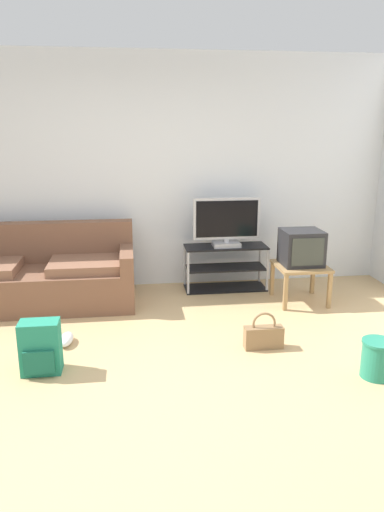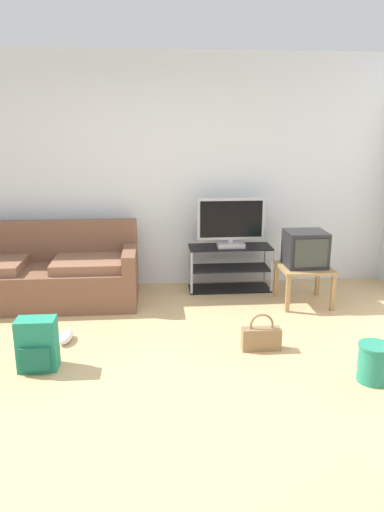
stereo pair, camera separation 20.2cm
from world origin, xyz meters
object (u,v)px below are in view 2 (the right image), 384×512
(backpack, at_px, (37,345))
(handbag, at_px, (261,337))
(tv_stand, at_px, (230,268))
(crt_tv, at_px, (305,249))
(couch, at_px, (42,274))
(side_table, at_px, (304,272))
(cleaning_bucket, at_px, (374,362))
(sneakers_pair, at_px, (54,337))
(flat_tv, at_px, (231,223))

(backpack, distance_m, handbag, 1.86)
(tv_stand, relative_size, crt_tv, 2.27)
(crt_tv, relative_size, handbag, 1.25)
(tv_stand, distance_m, backpack, 2.57)
(couch, xyz_separation_m, tv_stand, (2.12, 0.24, -0.05))
(handbag, bearing_deg, side_table, 56.86)
(crt_tv, xyz_separation_m, cleaning_bucket, (0.02, -1.70, -0.45))
(side_table, height_order, sneakers_pair, side_table)
(flat_tv, xyz_separation_m, backpack, (-1.83, -1.79, -0.60))
(side_table, relative_size, backpack, 1.27)
(tv_stand, xyz_separation_m, cleaning_bucket, (0.75, -2.22, -0.10))
(crt_tv, relative_size, backpack, 0.99)
(couch, xyz_separation_m, handbag, (2.14, -1.38, -0.20))
(cleaning_bucket, distance_m, sneakers_pair, 2.71)
(couch, height_order, tv_stand, couch)
(tv_stand, bearing_deg, couch, -173.57)
(tv_stand, xyz_separation_m, sneakers_pair, (-1.80, -1.32, -0.22))
(cleaning_bucket, bearing_deg, side_table, 90.73)
(backpack, xyz_separation_m, handbag, (1.85, 0.19, -0.10))
(backpack, distance_m, cleaning_bucket, 2.61)
(handbag, bearing_deg, cleaning_bucket, -39.51)
(handbag, distance_m, cleaning_bucket, 0.95)
(tv_stand, relative_size, handbag, 2.84)
(sneakers_pair, bearing_deg, side_table, 17.21)
(tv_stand, relative_size, sneakers_pair, 2.66)
(tv_stand, bearing_deg, backpack, -135.28)
(side_table, height_order, backpack, backpack)
(side_table, bearing_deg, crt_tv, 90.00)
(tv_stand, height_order, backpack, tv_stand)
(couch, bearing_deg, cleaning_bucket, -34.60)
(couch, height_order, handbag, couch)
(crt_tv, xyz_separation_m, handbag, (-0.71, -1.10, -0.50))
(couch, distance_m, side_table, 2.87)
(flat_tv, height_order, cleaning_bucket, flat_tv)
(couch, bearing_deg, sneakers_pair, -73.68)
(crt_tv, bearing_deg, flat_tv, 145.95)
(side_table, distance_m, crt_tv, 0.25)
(backpack, bearing_deg, cleaning_bucket, 5.00)
(couch, bearing_deg, handbag, -32.78)
(tv_stand, xyz_separation_m, side_table, (0.73, -0.53, 0.10))
(tv_stand, height_order, side_table, tv_stand)
(crt_tv, height_order, backpack, crt_tv)
(flat_tv, distance_m, sneakers_pair, 2.35)
(cleaning_bucket, bearing_deg, handbag, 140.49)
(flat_tv, distance_m, side_table, 1.00)
(cleaning_bucket, height_order, sneakers_pair, cleaning_bucket)
(sneakers_pair, bearing_deg, flat_tv, 35.66)
(side_table, distance_m, handbag, 1.32)
(couch, relative_size, flat_tv, 2.68)
(tv_stand, xyz_separation_m, crt_tv, (0.73, -0.52, 0.35))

